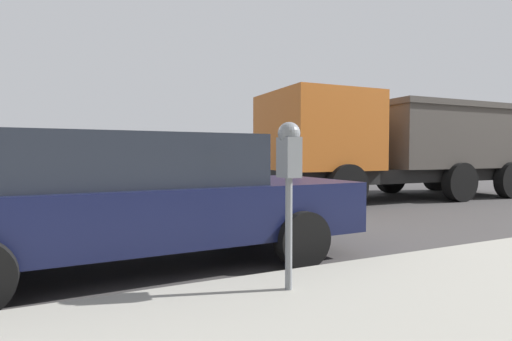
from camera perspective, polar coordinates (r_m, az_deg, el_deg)
The scene contains 4 objects.
ground_plane at distance 5.83m, azimuth -17.01°, elevation -10.37°, with size 220.00×220.00×0.00m, color #3D3A3A.
parking_meter at distance 3.37m, azimuth 4.72°, elevation 1.16°, with size 0.21×0.19×1.43m.
car_navy at distance 4.76m, azimuth -16.12°, elevation -3.59°, with size 2.20×4.98×1.50m.
dump_truck at distance 12.24m, azimuth 20.24°, elevation 3.77°, with size 3.07×8.26×2.82m.
Camera 1 is at (-5.63, 0.80, 1.28)m, focal length 28.00 mm.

